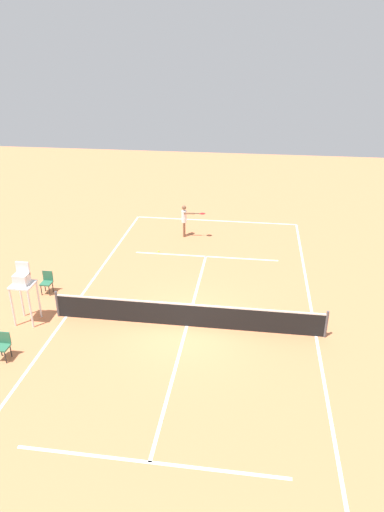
# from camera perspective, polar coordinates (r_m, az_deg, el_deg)

# --- Properties ---
(ground_plane) EXTENTS (60.00, 60.00, 0.00)m
(ground_plane) POSITION_cam_1_polar(r_m,az_deg,el_deg) (17.49, -0.64, -8.61)
(ground_plane) COLOR #D37A4C
(court_lines) EXTENTS (9.54, 22.83, 0.01)m
(court_lines) POSITION_cam_1_polar(r_m,az_deg,el_deg) (17.49, -0.64, -8.60)
(court_lines) COLOR white
(court_lines) RESTS_ON ground
(tennis_net) EXTENTS (10.14, 0.10, 1.07)m
(tennis_net) POSITION_cam_1_polar(r_m,az_deg,el_deg) (17.22, -0.65, -7.23)
(tennis_net) COLOR #4C4C51
(tennis_net) RESTS_ON ground
(player_serving) EXTENTS (1.31, 0.48, 1.75)m
(player_serving) POSITION_cam_1_polar(r_m,az_deg,el_deg) (24.96, -0.86, 4.69)
(player_serving) COLOR brown
(player_serving) RESTS_ON ground
(tennis_ball) EXTENTS (0.07, 0.07, 0.07)m
(tennis_ball) POSITION_cam_1_polar(r_m,az_deg,el_deg) (23.45, -4.14, 0.58)
(tennis_ball) COLOR #CCE033
(tennis_ball) RESTS_ON ground
(umpire_chair) EXTENTS (0.80, 0.80, 2.41)m
(umpire_chair) POSITION_cam_1_polar(r_m,az_deg,el_deg) (18.05, -20.12, -3.23)
(umpire_chair) COLOR silver
(umpire_chair) RESTS_ON ground
(courtside_chair_near) EXTENTS (0.44, 0.46, 0.95)m
(courtside_chair_near) POSITION_cam_1_polar(r_m,az_deg,el_deg) (16.81, -22.26, -10.08)
(courtside_chair_near) COLOR #262626
(courtside_chair_near) RESTS_ON ground
(courtside_chair_mid) EXTENTS (0.44, 0.46, 0.95)m
(courtside_chair_mid) POSITION_cam_1_polar(r_m,az_deg,el_deg) (20.35, -17.43, -2.98)
(courtside_chair_mid) COLOR #262626
(courtside_chair_mid) RESTS_ON ground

